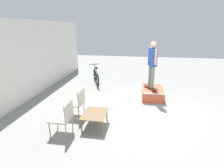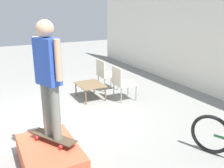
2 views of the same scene
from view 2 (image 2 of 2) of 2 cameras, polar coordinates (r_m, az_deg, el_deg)
The scene contains 8 objects.
ground_plane at distance 5.53m, azimuth -13.67°, elevation -8.67°, with size 24.00×24.00×0.00m, color gray.
house_wall_back at distance 7.41m, azimuth 20.82°, elevation 9.38°, with size 12.00×0.06×3.00m.
skate_ramp_box at distance 4.08m, azimuth -14.03°, elevation -15.73°, with size 1.30×0.81×0.40m.
skateboard_on_ramp at distance 4.02m, azimuth -13.26°, elevation -11.72°, with size 0.80×0.58×0.07m.
person_skater at distance 3.64m, azimuth -14.38°, elevation 2.84°, with size 0.53×0.33×1.75m.
coffee_table at distance 6.68m, azimuth -5.03°, elevation -0.39°, with size 0.83×0.65×0.40m.
patio_chair_left at distance 7.35m, azimuth -1.54°, elevation 2.57°, with size 0.52×0.52×0.90m.
patio_chair_right at distance 6.51m, azimuth 2.28°, elevation 0.63°, with size 0.54×0.54×0.90m.
Camera 2 is at (4.87, -1.11, 2.37)m, focal length 40.00 mm.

